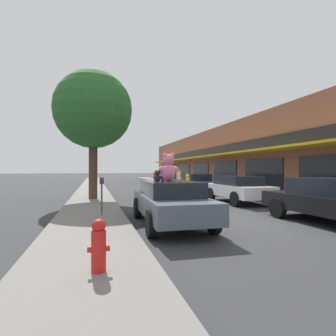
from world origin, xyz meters
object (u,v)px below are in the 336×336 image
(teddy_bear_white, at_px, (179,178))
(teddy_bear_giant, at_px, (169,168))
(fire_hydrant, at_px, (99,245))
(teddy_bear_black, at_px, (158,176))
(teddy_bear_orange, at_px, (179,176))
(parked_car_far_right, at_px, (194,182))
(teddy_bear_purple, at_px, (163,176))
(plush_art_car, at_px, (170,201))
(teddy_bear_brown, at_px, (162,177))
(parked_car_far_center, at_px, (238,188))
(teddy_bear_teal, at_px, (169,175))
(parking_meter, at_px, (102,191))
(teddy_bear_yellow, at_px, (187,178))
(teddy_bear_red, at_px, (155,176))
(street_tree, at_px, (93,110))
(parked_car_far_left, at_px, (334,200))

(teddy_bear_white, bearing_deg, teddy_bear_giant, -143.56)
(fire_hydrant, bearing_deg, teddy_bear_black, 61.99)
(teddy_bear_orange, bearing_deg, parked_car_far_right, -178.76)
(teddy_bear_purple, xyz_separation_m, teddy_bear_orange, (0.22, -1.00, -0.00))
(teddy_bear_orange, bearing_deg, plush_art_car, -144.46)
(teddy_bear_white, distance_m, teddy_bear_brown, 1.39)
(teddy_bear_orange, xyz_separation_m, parked_car_far_center, (4.76, 4.80, -0.75))
(teddy_bear_giant, xyz_separation_m, parked_car_far_center, (4.86, 4.09, -1.01))
(teddy_bear_white, relative_size, teddy_bear_brown, 1.06)
(teddy_bear_teal, bearing_deg, parking_meter, -84.20)
(teddy_bear_white, relative_size, teddy_bear_orange, 0.74)
(plush_art_car, distance_m, teddy_bear_purple, 0.90)
(teddy_bear_purple, distance_m, teddy_bear_orange, 1.02)
(teddy_bear_giant, distance_m, teddy_bear_yellow, 1.23)
(teddy_bear_red, height_order, teddy_bear_black, teddy_bear_black)
(teddy_bear_white, relative_size, teddy_bear_red, 0.88)
(fire_hydrant, bearing_deg, teddy_bear_red, 65.77)
(street_tree, height_order, parking_meter, street_tree)
(parked_car_far_right, bearing_deg, plush_art_car, -115.05)
(parked_car_far_left, xyz_separation_m, parked_car_far_right, (0.00, 11.77, 0.02))
(teddy_bear_purple, distance_m, teddy_bear_red, 0.27)
(fire_hydrant, bearing_deg, plush_art_car, 59.04)
(teddy_bear_red, xyz_separation_m, parked_car_far_center, (5.23, 3.86, -0.73))
(teddy_bear_brown, height_order, teddy_bear_black, teddy_bear_black)
(parked_car_far_left, distance_m, parked_car_far_center, 5.61)
(teddy_bear_purple, height_order, parked_car_far_left, teddy_bear_purple)
(teddy_bear_purple, bearing_deg, parked_car_far_right, -156.67)
(fire_hydrant, bearing_deg, parking_meter, 87.90)
(teddy_bear_purple, bearing_deg, parked_car_far_left, 119.84)
(teddy_bear_purple, distance_m, fire_hydrant, 4.68)
(teddy_bear_orange, height_order, teddy_bear_black, teddy_bear_orange)
(parked_car_far_left, relative_size, street_tree, 0.68)
(teddy_bear_giant, distance_m, street_tree, 7.74)
(parked_car_far_right, height_order, parking_meter, parking_meter)
(parked_car_far_left, bearing_deg, teddy_bear_giant, 162.56)
(parked_car_far_right, bearing_deg, parked_car_far_center, -90.00)
(teddy_bear_brown, xyz_separation_m, parked_car_far_left, (4.92, -2.09, -0.69))
(teddy_bear_brown, relative_size, parking_meter, 0.19)
(teddy_bear_black, xyz_separation_m, parked_car_far_right, (5.37, 10.88, -0.72))
(teddy_bear_orange, height_order, street_tree, street_tree)
(teddy_bear_teal, height_order, teddy_bear_brown, teddy_bear_teal)
(teddy_bear_yellow, relative_size, teddy_bear_orange, 0.70)
(parked_car_far_center, bearing_deg, teddy_bear_giant, -139.94)
(street_tree, bearing_deg, parked_car_far_left, -48.93)
(teddy_bear_giant, height_order, fire_hydrant, teddy_bear_giant)
(teddy_bear_purple, xyz_separation_m, street_tree, (-2.18, 6.39, 3.40))
(teddy_bear_red, distance_m, parked_car_far_right, 11.32)
(teddy_bear_giant, relative_size, teddy_bear_teal, 2.43)
(teddy_bear_purple, distance_m, teddy_bear_yellow, 1.50)
(teddy_bear_giant, distance_m, parked_car_far_center, 6.43)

